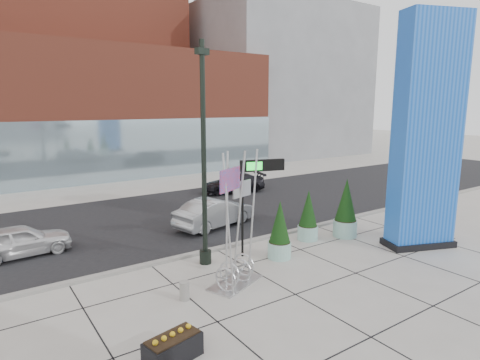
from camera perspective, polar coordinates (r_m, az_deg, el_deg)
ground at (r=13.95m, az=1.85°, el=-15.48°), size 160.00×160.00×0.00m
street_asphalt at (r=22.27m, az=-13.61°, el=-5.67°), size 80.00×12.00×0.02m
curb_edge at (r=17.04m, az=-6.25°, el=-10.34°), size 80.00×0.30×0.12m
tower_podium at (r=38.04m, az=-21.87°, el=8.88°), size 34.00×10.00×11.00m
tower_glass_front at (r=33.57m, az=-19.69°, el=3.75°), size 34.00×0.60×5.00m
building_grey_parking at (r=53.83m, az=4.16°, el=13.60°), size 20.00×18.00×18.00m
blue_pylon at (r=18.74m, az=25.01°, el=5.48°), size 3.25×2.30×9.90m
lamp_post at (r=15.23m, az=-5.13°, el=0.44°), size 0.57×0.46×8.45m
public_art_sculpture at (r=13.98m, az=-0.63°, el=-9.95°), size 2.29×1.72×4.67m
concrete_bollard at (r=13.37m, az=-7.91°, el=-15.33°), size 0.32×0.32×0.61m
overhead_street_sign at (r=16.31m, az=2.33°, el=1.02°), size 1.85×0.68×3.98m
round_planter_east at (r=19.54m, az=14.82°, el=-4.04°), size 1.11×1.11×2.78m
round_planter_mid at (r=18.74m, az=9.66°, el=-5.12°), size 0.93×0.93×2.33m
round_planter_west at (r=16.37m, az=5.67°, el=-7.25°), size 0.95×0.95×2.39m
box_planter_north at (r=10.66m, az=-9.52°, el=-22.38°), size 1.49×0.95×0.76m
car_white_west at (r=18.85m, az=-28.80°, el=-7.62°), size 3.97×1.79×1.32m
car_silver_mid at (r=20.52m, az=-3.62°, el=-4.69°), size 4.68×2.55×1.46m
car_dark_east at (r=28.54m, az=-0.96°, el=-0.48°), size 4.81×2.70×1.32m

